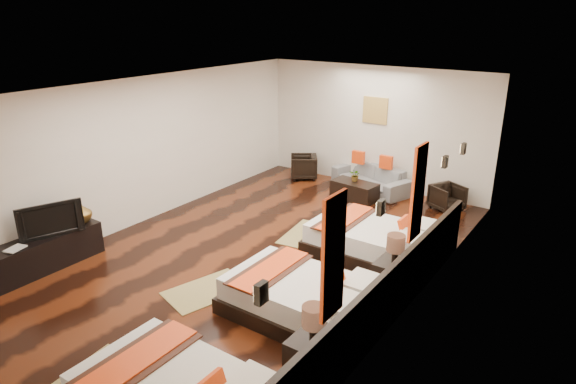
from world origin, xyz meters
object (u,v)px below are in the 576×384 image
Objects in this scene: sofa at (371,178)px; armchair_left at (304,167)px; bed_far at (376,241)px; nightstand_a at (313,356)px; bed_mid at (306,299)px; armchair_right at (447,198)px; tv at (49,218)px; figurine at (81,212)px; coffee_table at (354,191)px; table_plant at (355,175)px; book at (10,248)px; tv_console at (45,252)px; nightstand_b at (393,275)px.

armchair_left is (-1.74, -0.21, 0.01)m from sofa.
nightstand_a is (0.75, -3.17, 0.06)m from bed_far.
bed_mid is 3.62× the size of armchair_right.
bed_mid is 4.97m from armchair_right.
bed_far is at bearing -31.47° from tv.
coffee_table is (2.62, 4.92, -0.53)m from figurine.
armchair_left is at bearing 124.01° from nightstand_a.
coffee_table is at bearing 109.66° from bed_mid.
armchair_left is 2.29× the size of table_plant.
tv_console is at bearing 90.00° from book.
bed_far is at bearing -158.28° from armchair_right.
figurine is at bearing -44.00° from armchair_left.
table_plant is (-1.60, 2.30, 0.26)m from bed_far.
tv reaches higher than figurine.
armchair_left reaches higher than coffee_table.
book is 0.44× the size of armchair_left.
nightstand_a is at bearing -90.00° from nightstand_b.
figurine is 5.60m from coffee_table.
armchair_right is (0.30, 4.96, -0.01)m from bed_mid.
armchair_left is 3.61m from armchair_right.
armchair_right is (0.30, 2.80, -0.02)m from bed_far.
tv is 0.97× the size of coffee_table.
nightstand_b is 1.64× the size of armchair_right.
book is 6.70m from coffee_table.
tv_console is 3.03× the size of armchair_right.
nightstand_a is at bearing -5.63° from figurine.
nightstand_a is 3.41× the size of book.
bed_far is 4.36m from armchair_left.
nightstand_a is 4.95m from tv_console.
nightstand_a is 0.54× the size of tv_console.
tv_console is 6.96m from sofa.
book is at bearing -136.94° from bed_far.
coffee_table is (1.74, -0.60, -0.09)m from armchair_left.
nightstand_a is at bearing -147.84° from armchair_right.
sofa is 3.00× the size of armchair_left.
bed_far reaches higher than tv_console.
armchair_right is at bearing 54.03° from tv_console.
tv_console is at bearing -179.92° from tv.
nightstand_a is 5.95m from table_plant.
coffee_table is at bearing 125.16° from bed_far.
bed_far is 3.43m from sofa.
book is (-4.95, -2.93, 0.22)m from nightstand_b.
armchair_right is (4.50, 5.48, -0.46)m from figurine.
tv_console is (-4.95, -0.23, -0.07)m from nightstand_a.
tv reaches higher than nightstand_b.
tv_console is 6.22m from coffee_table.
bed_far is 3.26m from nightstand_a.
nightstand_b is at bearing 26.01° from tv_console.
book is 6.82m from armchair_left.
nightstand_a is 2.71× the size of figurine.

